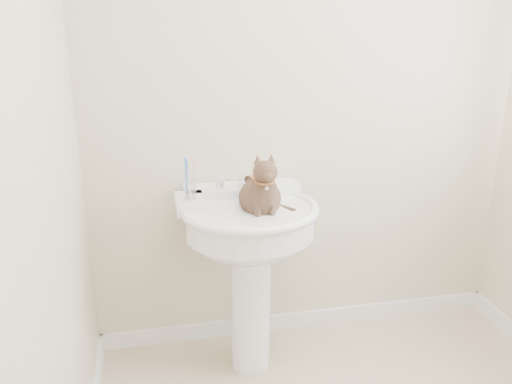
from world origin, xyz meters
TOP-DOWN VIEW (x-y plane):
  - wall_back at (0.00, 1.10)m, footprint 2.20×0.00m
  - wall_left at (-1.10, 0.00)m, footprint 0.00×2.20m
  - baseboard_back at (0.00, 1.09)m, footprint 2.20×0.02m
  - pedestal_sink at (-0.35, 0.81)m, footprint 0.65×0.63m
  - faucet at (-0.35, 0.97)m, footprint 0.28×0.12m
  - soap_bar at (-0.24, 1.06)m, footprint 0.10×0.07m
  - toothbrush_cup at (-0.61, 0.87)m, footprint 0.07×0.07m
  - cat at (-0.30, 0.77)m, footprint 0.21×0.26m

SIDE VIEW (x-z plane):
  - baseboard_back at x=0.00m, z-range 0.00..0.09m
  - pedestal_sink at x=-0.35m, z-range 0.25..1.15m
  - soap_bar at x=-0.24m, z-range 0.89..0.92m
  - cat at x=-0.30m, z-range 0.73..1.12m
  - faucet at x=-0.35m, z-range 0.86..1.00m
  - toothbrush_cup at x=-0.61m, z-range 0.85..1.03m
  - wall_back at x=0.00m, z-range 0.00..2.50m
  - wall_left at x=-1.10m, z-range 0.00..2.50m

